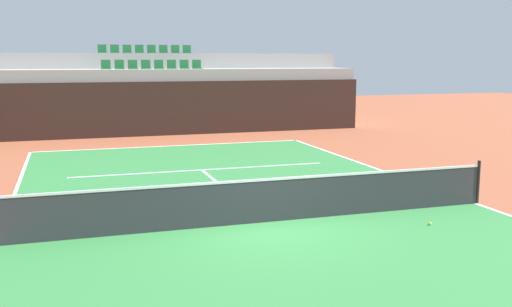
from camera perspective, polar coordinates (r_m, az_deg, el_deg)
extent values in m
plane|color=brown|center=(12.87, 0.98, -6.73)|extent=(80.00, 80.00, 0.00)
cube|color=#2D7238|center=(12.87, 0.98, -6.71)|extent=(11.00, 24.00, 0.01)
cube|color=white|center=(24.25, -8.17, 0.74)|extent=(11.00, 0.10, 0.00)
cube|color=white|center=(15.46, 20.54, -4.56)|extent=(0.10, 24.00, 0.00)
cube|color=white|center=(18.88, -5.31, -1.60)|extent=(8.26, 0.10, 0.00)
cube|color=white|center=(15.84, -2.77, -3.66)|extent=(0.10, 6.40, 0.00)
cube|color=black|center=(27.64, -9.50, 4.32)|extent=(20.27, 0.30, 2.51)
cube|color=#9E9E99|center=(28.95, -9.92, 5.08)|extent=(20.27, 2.40, 3.06)
cube|color=#9E9E99|center=(31.31, -10.56, 6.06)|extent=(20.27, 2.40, 3.83)
cube|color=#1E6633|center=(28.67, -14.37, 7.99)|extent=(0.44, 0.44, 0.04)
cube|color=#1E6633|center=(28.86, -14.41, 8.44)|extent=(0.44, 0.04, 0.40)
cube|color=#1E6633|center=(28.71, -13.12, 8.04)|extent=(0.44, 0.44, 0.04)
cube|color=#1E6633|center=(28.91, -13.17, 8.48)|extent=(0.44, 0.04, 0.40)
cube|color=#1E6633|center=(28.77, -11.87, 8.09)|extent=(0.44, 0.44, 0.04)
cube|color=#1E6633|center=(28.97, -11.92, 8.53)|extent=(0.44, 0.04, 0.40)
cube|color=#1E6633|center=(28.85, -10.62, 8.13)|extent=(0.44, 0.44, 0.04)
cube|color=#1E6633|center=(29.04, -10.68, 8.57)|extent=(0.44, 0.04, 0.40)
cube|color=#1E6633|center=(28.93, -9.38, 8.16)|extent=(0.44, 0.44, 0.04)
cube|color=#1E6633|center=(29.13, -9.45, 8.60)|extent=(0.44, 0.04, 0.40)
cube|color=#1E6633|center=(29.03, -8.15, 8.20)|extent=(0.44, 0.44, 0.04)
cube|color=#1E6633|center=(29.23, -8.23, 8.63)|extent=(0.44, 0.04, 0.40)
cube|color=#1E6633|center=(29.15, -6.93, 8.23)|extent=(0.44, 0.44, 0.04)
cube|color=#1E6633|center=(29.34, -7.01, 8.66)|extent=(0.44, 0.04, 0.40)
cube|color=#1E6633|center=(29.27, -5.72, 8.25)|extent=(0.44, 0.44, 0.04)
cube|color=#1E6633|center=(29.47, -5.81, 8.68)|extent=(0.44, 0.04, 0.40)
cube|color=#1E6633|center=(31.06, -14.71, 9.46)|extent=(0.44, 0.44, 0.04)
cube|color=#1E6633|center=(31.26, -14.75, 9.86)|extent=(0.44, 0.04, 0.40)
cube|color=#1E6633|center=(31.10, -13.55, 9.51)|extent=(0.44, 0.44, 0.04)
cube|color=#1E6633|center=(31.31, -13.60, 9.90)|extent=(0.44, 0.04, 0.40)
cube|color=#1E6633|center=(31.16, -12.39, 9.55)|extent=(0.44, 0.44, 0.04)
cube|color=#1E6633|center=(31.36, -12.44, 9.94)|extent=(0.44, 0.04, 0.40)
cube|color=#1E6633|center=(31.23, -11.24, 9.58)|extent=(0.44, 0.44, 0.04)
cube|color=#1E6633|center=(31.43, -11.29, 9.98)|extent=(0.44, 0.04, 0.40)
cube|color=#1E6633|center=(31.31, -10.09, 9.61)|extent=(0.44, 0.44, 0.04)
cube|color=#1E6633|center=(31.51, -10.15, 10.01)|extent=(0.44, 0.04, 0.40)
cube|color=#1E6633|center=(31.40, -8.94, 9.64)|extent=(0.44, 0.44, 0.04)
cube|color=#1E6633|center=(31.60, -9.01, 10.04)|extent=(0.44, 0.04, 0.40)
cube|color=#1E6633|center=(31.50, -7.80, 9.67)|extent=(0.44, 0.44, 0.04)
cube|color=#1E6633|center=(31.70, -7.88, 10.06)|extent=(0.44, 0.04, 0.40)
cube|color=#1E6633|center=(31.62, -6.68, 9.69)|extent=(0.44, 0.44, 0.04)
cube|color=#1E6633|center=(31.82, -6.75, 10.08)|extent=(0.44, 0.04, 0.40)
cylinder|color=black|center=(15.38, 20.80, -2.61)|extent=(0.08, 0.08, 1.07)
cube|color=#333338|center=(12.75, 0.99, -4.70)|extent=(10.90, 0.02, 0.92)
cube|color=white|center=(12.64, 1.00, -2.56)|extent=(10.90, 0.04, 0.05)
sphere|color=#CCE033|center=(13.17, 16.56, -6.55)|extent=(0.07, 0.07, 0.07)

